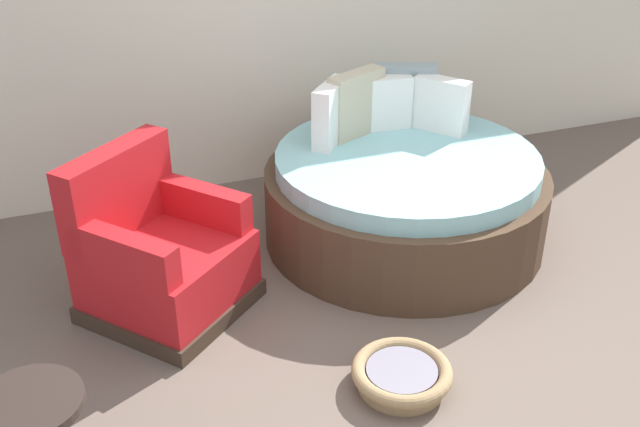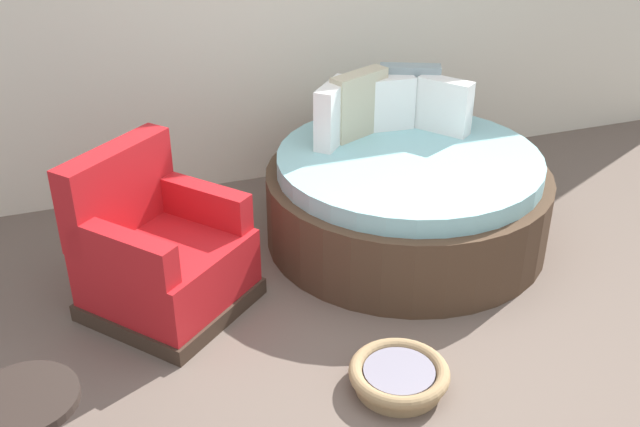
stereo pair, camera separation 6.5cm
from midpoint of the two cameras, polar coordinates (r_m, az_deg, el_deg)
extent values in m
cube|color=#66564C|center=(4.07, 7.54, -11.40)|extent=(8.00, 8.00, 0.02)
cylinder|color=#473323|center=(5.02, 6.91, 0.63)|extent=(1.85, 1.85, 0.49)
cylinder|color=#8CC6CC|center=(4.88, 7.12, 3.80)|extent=(1.70, 1.70, 0.12)
cube|color=white|center=(5.18, 9.74, 8.04)|extent=(0.31, 0.37, 0.37)
cube|color=gray|center=(5.29, 7.10, 8.94)|extent=(0.42, 0.27, 0.41)
cube|color=white|center=(5.18, 5.48, 8.29)|extent=(0.37, 0.15, 0.36)
cube|color=#BCB293|center=(5.05, 3.32, 8.25)|extent=(0.44, 0.29, 0.43)
cube|color=white|center=(4.93, 1.44, 7.57)|extent=(0.36, 0.38, 0.40)
cube|color=#38281E|center=(4.49, -10.78, -6.37)|extent=(1.12, 1.12, 0.10)
cube|color=red|center=(4.37, -11.04, -4.02)|extent=(1.07, 1.07, 0.34)
cube|color=red|center=(4.36, -14.65, 1.80)|extent=(0.68, 0.61, 0.50)
cube|color=red|center=(4.04, -14.34, -2.77)|extent=(0.53, 0.60, 0.22)
cube|color=red|center=(4.44, -8.72, 0.93)|extent=(0.53, 0.60, 0.22)
cylinder|color=#9E7F56|center=(3.91, 6.44, -12.57)|extent=(0.44, 0.44, 0.06)
torus|color=#9E7F56|center=(3.87, 6.50, -11.85)|extent=(0.51, 0.51, 0.07)
cylinder|color=gray|center=(3.88, 6.49, -11.97)|extent=(0.36, 0.36, 0.05)
cylinder|color=#2D231E|center=(3.31, -20.95, -13.02)|extent=(0.44, 0.44, 0.04)
camera|label=1|loc=(0.03, -89.56, 0.24)|focal=42.32mm
camera|label=2|loc=(0.03, 90.44, -0.24)|focal=42.32mm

